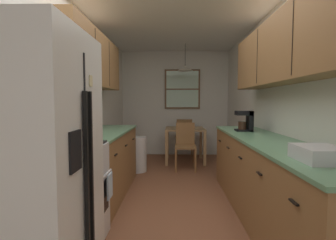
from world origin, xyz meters
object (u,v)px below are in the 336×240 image
Objects in this scene: dining_table at (185,134)px; refrigerator at (26,174)px; stove_range at (66,194)px; dining_chair_far at (184,135)px; dish_rack at (320,154)px; coffee_maker at (246,120)px; microwave_over_range at (50,60)px; trash_bin at (138,154)px; storage_canister at (87,130)px; table_serving_bowl at (189,127)px; dining_chair_near at (185,144)px; mug_by_coffeemaker at (246,126)px.

refrigerator is at bearing -105.90° from dining_table.
dining_table is (1.21, 3.31, 0.15)m from stove_range.
dish_rack reaches higher than dining_chair_far.
refrigerator is 2.79m from coffee_maker.
stove_range is 1.72× the size of microwave_over_range.
coffee_maker is (1.67, -1.18, 0.72)m from trash_bin.
dish_rack is at bearing -14.57° from stove_range.
dining_chair_far is 2.65× the size of dish_rack.
refrigerator is at bearing -94.11° from trash_bin.
dining_table is at bearing 110.79° from coffee_maker.
storage_canister reaches higher than dining_chair_far.
table_serving_bowl is (0.09, -0.05, 0.15)m from dining_table.
mug_by_coffeemaker reaches higher than dining_chair_near.
coffee_maker reaches higher than dining_chair_near.
refrigerator is 5.07× the size of dish_rack.
coffee_maker is (1.96, 1.32, 0.58)m from stove_range.
refrigerator is 3.07m from mug_by_coffeemaker.
coffee_maker reaches higher than dining_table.
storage_canister is at bearing -98.90° from trash_bin.
stove_range is at bearing -0.03° from microwave_over_range.
dish_rack is at bearing 6.24° from refrigerator.
stove_range reaches higher than storage_canister.
stove_range is 1.22× the size of dining_chair_near.
stove_range is at bearing -107.15° from dining_chair_far.
trash_bin is at bearing -167.94° from dining_chair_near.
mug_by_coffeemaker is at bearing 49.69° from refrigerator.
coffee_maker is at bearing 46.90° from refrigerator.
dining_chair_near is at bearing -91.54° from dining_table.
storage_canister is 2.31m from mug_by_coffeemaker.
dish_rack reaches higher than trash_bin.
dish_rack is at bearing -61.16° from trash_bin.
coffee_maker is (1.90, 2.03, 0.19)m from refrigerator.
dining_chair_far is 2.49m from mug_by_coffeemaker.
dining_table is at bearing 68.21° from microwave_over_range.
storage_canister is at bearing 79.48° from microwave_over_range.
dining_chair_near is 2.47m from storage_canister.
storage_canister reaches higher than dish_rack.
mug_by_coffeemaker is at bearing -26.36° from trash_bin.
microwave_over_range reaches higher than dining_table.
dining_table is (1.14, 4.02, -0.24)m from refrigerator.
stove_range is at bearing -110.08° from dining_table.
microwave_over_range is (-0.11, 0.00, 1.19)m from stove_range.
microwave_over_range is 4.30m from dining_chair_far.
mug_by_coffeemaker is (2.05, 1.05, -0.04)m from storage_canister.
dining_chair_near is at bearing -100.46° from table_serving_bowl.
table_serving_bowl is at bearing 109.02° from coffee_maker.
storage_canister is (-0.01, 0.58, 0.51)m from stove_range.
microwave_over_range is 3.66m from table_serving_bowl.
microwave_over_range reaches higher than table_serving_bowl.
table_serving_bowl reaches higher than trash_bin.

